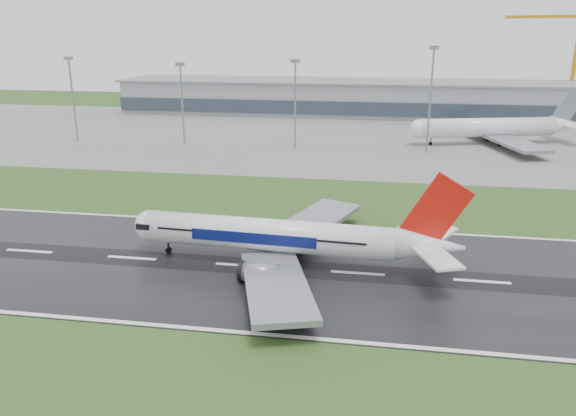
# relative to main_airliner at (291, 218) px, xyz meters

# --- Properties ---
(ground) EXTENTS (520.00, 520.00, 0.00)m
(ground) POSITION_rel_main_airliner_xyz_m (11.68, -2.07, -8.56)
(ground) COLOR #284519
(ground) RESTS_ON ground
(runway) EXTENTS (400.00, 45.00, 0.10)m
(runway) POSITION_rel_main_airliner_xyz_m (11.68, -2.07, -8.51)
(runway) COLOR black
(runway) RESTS_ON ground
(apron) EXTENTS (400.00, 130.00, 0.08)m
(apron) POSITION_rel_main_airliner_xyz_m (11.68, 122.93, -8.52)
(apron) COLOR slate
(apron) RESTS_ON ground
(terminal) EXTENTS (240.00, 36.00, 15.00)m
(terminal) POSITION_rel_main_airliner_xyz_m (11.68, 182.93, -1.06)
(terminal) COLOR gray
(terminal) RESTS_ON ground
(main_airliner) EXTENTS (60.37, 57.81, 16.92)m
(main_airliner) POSITION_rel_main_airliner_xyz_m (0.00, 0.00, 0.00)
(main_airliner) COLOR silver
(main_airliner) RESTS_ON runway
(parked_airliner) EXTENTS (77.64, 74.60, 18.73)m
(parked_airliner) POSITION_rel_main_airliner_xyz_m (53.85, 117.00, 0.88)
(parked_airliner) COLOR silver
(parked_airliner) RESTS_ON apron
(tower_crane) EXTENTS (46.10, 19.62, 47.42)m
(tower_crane) POSITION_rel_main_airliner_xyz_m (102.36, 197.93, 15.15)
(tower_crane) COLOR #BD870F
(tower_crane) RESTS_ON ground
(floodmast_0) EXTENTS (0.64, 0.64, 28.64)m
(floodmast_0) POSITION_rel_main_airliner_xyz_m (-94.21, 97.93, 5.76)
(floodmast_0) COLOR gray
(floodmast_0) RESTS_ON ground
(floodmast_1) EXTENTS (0.64, 0.64, 27.02)m
(floodmast_1) POSITION_rel_main_airliner_xyz_m (-53.58, 97.93, 4.95)
(floodmast_1) COLOR gray
(floodmast_1) RESTS_ON ground
(floodmast_2) EXTENTS (0.64, 0.64, 28.44)m
(floodmast_2) POSITION_rel_main_airliner_xyz_m (-14.10, 97.93, 5.66)
(floodmast_2) COLOR gray
(floodmast_2) RESTS_ON ground
(floodmast_3) EXTENTS (0.64, 0.64, 32.85)m
(floodmast_3) POSITION_rel_main_airliner_xyz_m (29.76, 97.93, 7.87)
(floodmast_3) COLOR gray
(floodmast_3) RESTS_ON ground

